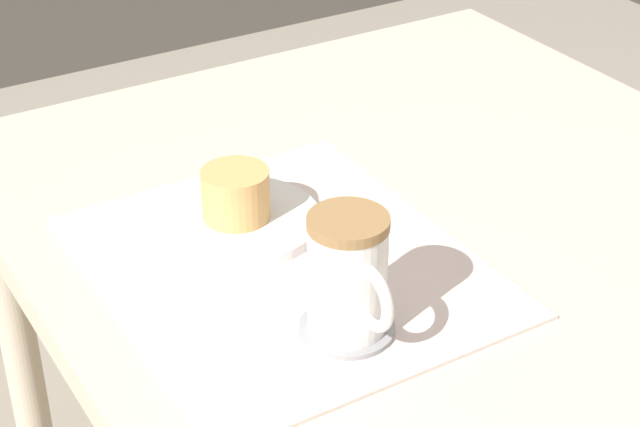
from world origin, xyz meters
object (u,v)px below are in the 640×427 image
object	(u,v)px
dining_table	(444,290)
pastry	(236,194)
coffee_mug	(349,275)
pastry_plate	(237,221)

from	to	relation	value
dining_table	pastry	size ratio (longest dim) A/B	14.20
pastry	coffee_mug	xyz separation A→B (m)	(0.22, 0.00, 0.02)
pastry_plate	coffee_mug	size ratio (longest dim) A/B	1.52
pastry_plate	pastry	bearing A→B (deg)	-90.00
pastry_plate	coffee_mug	distance (m)	0.22
pastry	pastry_plate	bearing A→B (deg)	90.00
dining_table	pastry	distance (m)	0.26
dining_table	pastry_plate	bearing A→B (deg)	-119.86
dining_table	coffee_mug	world-z (taller)	coffee_mug
dining_table	pastry_plate	xyz separation A→B (m)	(-0.11, -0.20, 0.09)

